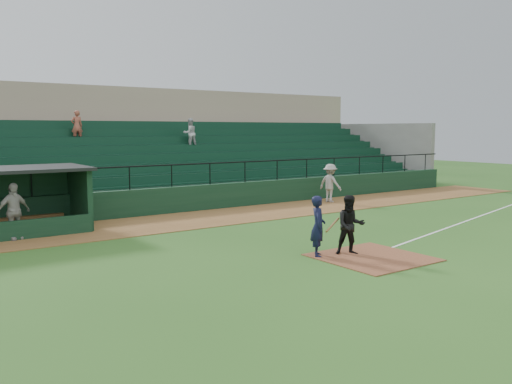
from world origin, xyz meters
TOP-DOWN VIEW (x-y plane):
  - ground at (0.00, 0.00)m, footprint 90.00×90.00m
  - warning_track at (0.00, 8.00)m, footprint 40.00×4.00m
  - home_plate_dirt at (0.00, -1.00)m, footprint 3.00×3.00m
  - foul_line at (8.00, 1.20)m, footprint 17.49×4.44m
  - stadium_structure at (-0.00, 16.46)m, footprint 38.00×13.08m
  - batter_at_plate at (-1.20, 0.08)m, footprint 1.17×0.80m
  - umpire at (-0.24, -0.31)m, footprint 1.12×1.05m
  - runner at (7.33, 8.70)m, footprint 0.99×1.41m
  - dugout_player_a at (-8.14, 7.84)m, footprint 1.24×0.84m

SIDE VIEW (x-z plane):
  - ground at x=0.00m, z-range 0.00..0.00m
  - foul_line at x=8.00m, z-range 0.00..0.01m
  - warning_track at x=0.00m, z-range 0.00..0.03m
  - home_plate_dirt at x=0.00m, z-range 0.00..0.03m
  - umpire at x=-0.24m, z-range 0.00..1.82m
  - batter_at_plate at x=-1.20m, z-range 0.00..1.84m
  - dugout_player_a at x=-8.14m, z-range 0.03..1.99m
  - runner at x=7.33m, z-range 0.03..2.01m
  - stadium_structure at x=0.00m, z-range -0.90..5.50m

